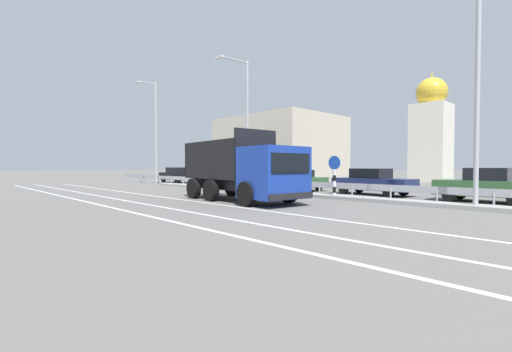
{
  "coord_description": "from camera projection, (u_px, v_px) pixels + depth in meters",
  "views": [
    {
      "loc": [
        14.86,
        -13.32,
        1.66
      ],
      "look_at": [
        1.1,
        -0.32,
        1.14
      ],
      "focal_mm": 24.0,
      "sensor_mm": 36.0,
      "label": 1
    }
  ],
  "objects": [
    {
      "name": "street_lamp_0",
      "position": [
        155.0,
        129.0,
        31.93
      ],
      "size": [
        0.72,
        1.94,
        9.53
      ],
      "color": "#ADADB2",
      "rests_on": "ground_plane"
    },
    {
      "name": "parked_car_0",
      "position": [
        177.0,
        175.0,
        35.79
      ],
      "size": [
        4.57,
        1.98,
        1.58
      ],
      "rotation": [
        0.0,
        0.0,
        -1.51
      ],
      "color": "black",
      "rests_on": "ground_plane"
    },
    {
      "name": "median_guardrail",
      "position": [
        279.0,
        184.0,
        21.86
      ],
      "size": [
        48.81,
        0.09,
        0.78
      ],
      "color": "#9EA0A5",
      "rests_on": "ground_plane"
    },
    {
      "name": "median_island",
      "position": [
        269.0,
        192.0,
        21.25
      ],
      "size": [
        26.84,
        1.1,
        0.18
      ],
      "primitive_type": "cube",
      "color": "gray",
      "rests_on": "ground_plane"
    },
    {
      "name": "parked_car_4",
      "position": [
        372.0,
        182.0,
        20.12
      ],
      "size": [
        4.82,
        2.09,
        1.55
      ],
      "rotation": [
        0.0,
        0.0,
        -1.64
      ],
      "color": "navy",
      "rests_on": "ground_plane"
    },
    {
      "name": "ground_plane",
      "position": [
        247.0,
        195.0,
        19.98
      ],
      "size": [
        320.0,
        320.0,
        0.0
      ],
      "primitive_type": "plane",
      "color": "#605E5B"
    },
    {
      "name": "lane_strip_2",
      "position": [
        126.0,
        211.0,
        12.8
      ],
      "size": [
        48.81,
        0.16,
        0.01
      ],
      "primitive_type": "cube",
      "color": "silver",
      "rests_on": "ground_plane"
    },
    {
      "name": "street_lamp_1",
      "position": [
        245.0,
        119.0,
        22.31
      ],
      "size": [
        0.71,
        2.44,
        8.58
      ],
      "color": "#ADADB2",
      "rests_on": "ground_plane"
    },
    {
      "name": "background_building_0",
      "position": [
        279.0,
        150.0,
        38.1
      ],
      "size": [
        12.0,
        9.67,
        7.01
      ],
      "primitive_type": "cube",
      "color": "beige",
      "rests_on": "ground_plane"
    },
    {
      "name": "lane_strip_0",
      "position": [
        209.0,
        203.0,
        15.43
      ],
      "size": [
        48.81,
        0.16,
        0.01
      ],
      "primitive_type": "cube",
      "color": "silver",
      "rests_on": "ground_plane"
    },
    {
      "name": "parked_car_1",
      "position": [
        211.0,
        176.0,
        31.12
      ],
      "size": [
        4.63,
        2.2,
        1.53
      ],
      "rotation": [
        0.0,
        0.0,
        1.5
      ],
      "color": "#335B33",
      "rests_on": "ground_plane"
    },
    {
      "name": "street_lamp_2",
      "position": [
        476.0,
        58.0,
        12.98
      ],
      "size": [
        0.71,
        2.32,
        10.56
      ],
      "color": "#ADADB2",
      "rests_on": "ground_plane"
    },
    {
      "name": "parked_car_2",
      "position": [
        247.0,
        177.0,
        27.74
      ],
      "size": [
        4.04,
        1.98,
        1.58
      ],
      "rotation": [
        0.0,
        0.0,
        1.56
      ],
      "color": "maroon",
      "rests_on": "ground_plane"
    },
    {
      "name": "parked_car_3",
      "position": [
        296.0,
        180.0,
        24.26
      ],
      "size": [
        4.4,
        2.0,
        1.43
      ],
      "rotation": [
        0.0,
        0.0,
        1.55
      ],
      "color": "#335B33",
      "rests_on": "ground_plane"
    },
    {
      "name": "parked_car_5",
      "position": [
        486.0,
        185.0,
        15.89
      ],
      "size": [
        4.09,
        2.12,
        1.6
      ],
      "rotation": [
        0.0,
        0.0,
        1.6
      ],
      "color": "#335B33",
      "rests_on": "ground_plane"
    },
    {
      "name": "dump_truck",
      "position": [
        252.0,
        175.0,
        15.86
      ],
      "size": [
        7.4,
        3.23,
        3.36
      ],
      "rotation": [
        0.0,
        0.0,
        -1.66
      ],
      "color": "#19389E",
      "rests_on": "ground_plane"
    },
    {
      "name": "lane_strip_1",
      "position": [
        164.0,
        207.0,
        13.88
      ],
      "size": [
        48.81,
        0.16,
        0.01
      ],
      "primitive_type": "cube",
      "color": "silver",
      "rests_on": "ground_plane"
    },
    {
      "name": "church_tower",
      "position": [
        431.0,
        131.0,
        37.67
      ],
      "size": [
        3.6,
        3.6,
        12.31
      ],
      "color": "silver",
      "rests_on": "ground_plane"
    },
    {
      "name": "median_road_sign",
      "position": [
        334.0,
        176.0,
        17.76
      ],
      "size": [
        0.76,
        0.16,
        2.25
      ],
      "color": "white",
      "rests_on": "ground_plane"
    }
  ]
}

